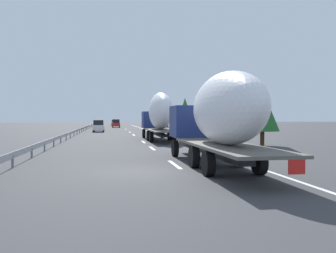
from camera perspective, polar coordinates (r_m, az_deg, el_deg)
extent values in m
plane|color=#38383A|center=(55.34, -8.02, -1.02)|extent=(260.00, 260.00, 0.00)
cube|color=white|center=(17.74, 1.09, -6.25)|extent=(3.20, 0.20, 0.01)
cube|color=white|center=(27.08, -2.62, -3.58)|extent=(3.20, 0.20, 0.01)
cube|color=white|center=(34.09, -4.05, -2.54)|extent=(3.20, 0.20, 0.01)
cube|color=white|center=(47.98, -5.64, -1.39)|extent=(3.20, 0.20, 0.01)
cube|color=white|center=(57.55, -6.29, -0.92)|extent=(3.20, 0.20, 0.01)
cube|color=white|center=(72.19, -6.94, -0.44)|extent=(3.20, 0.20, 0.01)
cube|color=white|center=(60.72, -2.95, -0.79)|extent=(110.00, 0.20, 0.01)
cube|color=navy|center=(41.06, -2.47, 1.13)|extent=(2.40, 2.50, 1.90)
cube|color=black|center=(42.15, -2.66, 1.82)|extent=(0.08, 2.12, 0.80)
cube|color=#262628|center=(37.95, -1.88, -1.13)|extent=(11.66, 0.70, 0.24)
cube|color=#59544C|center=(34.80, -1.19, -0.59)|extent=(10.27, 2.50, 0.12)
ellipsoid|color=white|center=(35.12, -1.27, 2.55)|extent=(7.51, 2.20, 3.70)
cube|color=red|center=(29.90, 1.53, -1.38)|extent=(0.04, 0.56, 0.56)
cylinder|color=black|center=(40.98, -4.00, -1.15)|extent=(1.04, 0.30, 1.04)
cylinder|color=black|center=(41.25, -0.95, -1.13)|extent=(1.04, 0.30, 1.04)
cylinder|color=black|center=(35.88, -3.21, -1.52)|extent=(1.04, 0.35, 1.04)
cylinder|color=black|center=(36.18, 0.26, -1.49)|extent=(1.04, 0.35, 1.04)
cylinder|color=black|center=(33.49, -2.76, -1.73)|extent=(1.04, 0.35, 1.04)
cylinder|color=black|center=(33.82, 0.95, -1.70)|extent=(1.04, 0.35, 1.04)
cube|color=navy|center=(21.47, 4.05, 0.84)|extent=(2.40, 2.50, 1.90)
cube|color=black|center=(22.54, 3.39, 2.14)|extent=(0.08, 2.12, 0.80)
cube|color=#262628|center=(18.60, 6.24, -3.83)|extent=(11.19, 0.70, 0.24)
cube|color=#59544C|center=(15.67, 9.27, -3.11)|extent=(9.76, 2.50, 0.12)
ellipsoid|color=white|center=(15.57, 9.37, 2.94)|extent=(7.71, 2.20, 3.18)
cube|color=red|center=(11.56, 20.36, -6.00)|extent=(0.04, 0.56, 0.56)
cylinder|color=black|center=(21.32, 1.16, -3.55)|extent=(1.04, 0.30, 1.04)
cylinder|color=black|center=(21.83, 6.85, -3.44)|extent=(1.04, 0.30, 1.04)
cylinder|color=black|center=(16.57, 4.30, -5.00)|extent=(1.04, 0.35, 1.04)
cylinder|color=black|center=(17.23, 11.45, -4.78)|extent=(1.04, 0.35, 1.04)
cylinder|color=black|center=(14.27, 6.62, -6.05)|extent=(1.04, 0.35, 1.04)
cylinder|color=black|center=(15.02, 14.74, -5.71)|extent=(1.04, 0.35, 1.04)
cube|color=red|center=(86.06, -8.52, 0.35)|extent=(4.54, 1.85, 0.84)
cube|color=black|center=(85.71, -8.51, 0.90)|extent=(2.50, 1.62, 0.81)
cylinder|color=black|center=(87.47, -9.07, 0.09)|extent=(0.64, 0.22, 0.64)
cylinder|color=black|center=(87.50, -7.99, 0.09)|extent=(0.64, 0.22, 0.64)
cylinder|color=black|center=(84.66, -9.05, 0.04)|extent=(0.64, 0.22, 0.64)
cylinder|color=black|center=(84.68, -7.94, 0.05)|extent=(0.64, 0.22, 0.64)
cube|color=black|center=(68.98, -11.22, 0.07)|extent=(4.79, 1.86, 0.84)
cube|color=black|center=(68.61, -11.24, 0.72)|extent=(2.64, 1.64, 0.74)
cylinder|color=black|center=(70.50, -11.86, -0.25)|extent=(0.64, 0.22, 0.64)
cylinder|color=black|center=(70.46, -10.51, -0.24)|extent=(0.64, 0.22, 0.64)
cylinder|color=black|center=(67.54, -11.96, -0.32)|extent=(0.64, 0.22, 0.64)
cylinder|color=black|center=(67.49, -10.55, -0.32)|extent=(0.64, 0.22, 0.64)
cube|color=#28479E|center=(99.51, -8.74, 0.50)|extent=(4.53, 1.84, 0.84)
cube|color=black|center=(99.16, -8.73, 0.92)|extent=(2.49, 1.62, 0.65)
cylinder|color=black|center=(100.91, -9.21, 0.27)|extent=(0.64, 0.22, 0.64)
cylinder|color=black|center=(100.94, -8.28, 0.27)|extent=(0.64, 0.22, 0.64)
cylinder|color=black|center=(98.11, -9.20, 0.24)|extent=(0.64, 0.22, 0.64)
cylinder|color=black|center=(98.13, -8.25, 0.24)|extent=(0.64, 0.22, 0.64)
cube|color=white|center=(59.59, -11.31, -0.15)|extent=(4.24, 1.82, 0.84)
cube|color=black|center=(59.26, -11.33, 0.64)|extent=(2.33, 1.60, 0.81)
cylinder|color=black|center=(60.95, -12.03, -0.51)|extent=(0.64, 0.22, 0.64)
cylinder|color=black|center=(60.90, -10.51, -0.51)|extent=(0.64, 0.22, 0.64)
cylinder|color=black|center=(58.32, -12.15, -0.60)|extent=(0.64, 0.22, 0.64)
cylinder|color=black|center=(58.27, -10.56, -0.59)|extent=(0.64, 0.22, 0.64)
cylinder|color=gray|center=(57.44, -1.37, 0.19)|extent=(0.10, 0.10, 2.21)
cube|color=#2D569E|center=(57.42, -1.37, 1.64)|extent=(0.06, 0.90, 0.70)
cylinder|color=#472D19|center=(98.51, -1.97, 0.65)|extent=(0.28, 0.28, 2.00)
cone|color=#194C1E|center=(98.53, -1.98, 2.90)|extent=(3.11, 3.11, 5.73)
cylinder|color=#472D19|center=(96.03, -1.33, 0.44)|extent=(0.24, 0.24, 1.35)
cone|color=#194C1E|center=(96.02, -1.34, 2.10)|extent=(3.03, 3.03, 4.21)
cylinder|color=#472D19|center=(88.62, -0.05, 0.34)|extent=(0.27, 0.27, 1.30)
cone|color=#194C1E|center=(88.62, -0.05, 2.51)|extent=(3.59, 3.59, 5.41)
cylinder|color=#472D19|center=(47.11, 6.59, -0.68)|extent=(0.25, 0.25, 1.26)
cone|color=#286B2D|center=(47.11, 6.60, 3.26)|extent=(2.80, 2.80, 5.23)
cylinder|color=#472D19|center=(61.88, 2.80, -0.08)|extent=(0.33, 0.33, 1.45)
cone|color=#286B2D|center=(61.87, 2.80, 2.65)|extent=(3.01, 3.01, 4.44)
cylinder|color=#472D19|center=(30.33, 15.20, -1.91)|extent=(0.36, 0.36, 1.25)
cone|color=#1E5B23|center=(30.28, 15.23, 2.58)|extent=(2.83, 2.83, 3.50)
cube|color=#9EA0A5|center=(58.48, -13.99, -0.33)|extent=(94.00, 0.06, 0.32)
cube|color=slate|center=(18.11, -24.15, -5.27)|extent=(0.10, 0.10, 0.60)
cube|color=slate|center=(22.07, -21.46, -4.06)|extent=(0.10, 0.10, 0.60)
cube|color=slate|center=(26.07, -19.60, -3.21)|extent=(0.10, 0.10, 0.60)
cube|color=slate|center=(30.09, -18.24, -2.58)|extent=(0.10, 0.10, 0.60)
cube|color=slate|center=(34.12, -17.20, -2.10)|extent=(0.10, 0.10, 0.60)
cube|color=slate|center=(38.17, -16.38, -1.73)|extent=(0.10, 0.10, 0.60)
cube|color=slate|center=(42.23, -15.72, -1.42)|extent=(0.10, 0.10, 0.60)
cube|color=slate|center=(46.29, -15.17, -1.17)|extent=(0.10, 0.10, 0.60)
cube|color=slate|center=(50.35, -14.71, -0.96)|extent=(0.10, 0.10, 0.60)
cube|color=slate|center=(54.42, -14.32, -0.78)|extent=(0.10, 0.10, 0.60)
cube|color=slate|center=(58.49, -13.99, -0.62)|extent=(0.10, 0.10, 0.60)
cube|color=slate|center=(62.56, -13.70, -0.49)|extent=(0.10, 0.10, 0.60)
cube|color=slate|center=(66.64, -13.44, -0.37)|extent=(0.10, 0.10, 0.60)
cube|color=slate|center=(70.71, -13.21, -0.27)|extent=(0.10, 0.10, 0.60)
cube|color=slate|center=(74.79, -13.01, -0.17)|extent=(0.10, 0.10, 0.60)
cube|color=slate|center=(78.87, -12.83, -0.09)|extent=(0.10, 0.10, 0.60)
cube|color=slate|center=(82.95, -12.67, -0.02)|extent=(0.10, 0.10, 0.60)
cube|color=slate|center=(87.03, -12.52, 0.05)|extent=(0.10, 0.10, 0.60)
cube|color=slate|center=(91.11, -12.39, 0.12)|extent=(0.10, 0.10, 0.60)
cube|color=slate|center=(95.19, -12.26, 0.17)|extent=(0.10, 0.10, 0.60)
cube|color=slate|center=(99.27, -12.15, 0.22)|extent=(0.10, 0.10, 0.60)
cube|color=slate|center=(103.35, -12.05, 0.27)|extent=(0.10, 0.10, 0.60)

